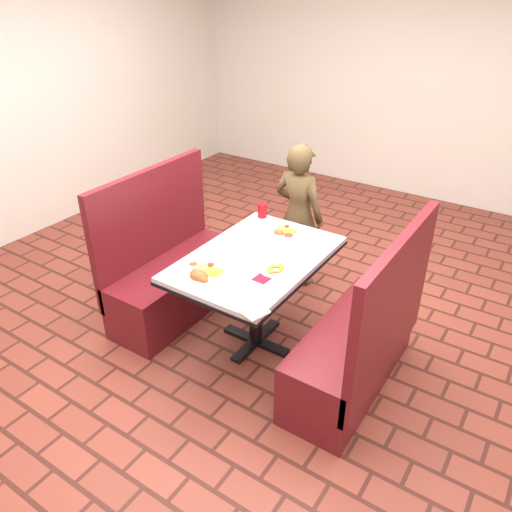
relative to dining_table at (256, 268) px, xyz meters
The scene contains 15 objects.
room 1.26m from the dining_table, ahead, with size 7.00×7.04×2.82m.
dining_table is the anchor object (origin of this frame).
booth_bench_left 0.86m from the dining_table, behind, with size 0.47×1.20×1.17m.
booth_bench_right 0.86m from the dining_table, ahead, with size 0.47×1.20×1.17m.
diner_person 0.98m from the dining_table, 101.78° to the left, with size 0.46×0.30×1.26m, color brown.
near_dinner_plate 0.43m from the dining_table, 108.24° to the right, with size 0.30×0.30×0.09m.
far_dinner_plate 0.42m from the dining_table, 90.84° to the left, with size 0.24×0.24×0.06m.
plantain_plate 0.25m from the dining_table, 25.63° to the right, with size 0.19×0.19×0.03m.
maroon_napkin 0.31m from the dining_table, 49.05° to the right, with size 0.10×0.10×0.00m, color maroon.
spoon_utensil 0.25m from the dining_table, 37.53° to the right, with size 0.01×0.13×0.00m, color silver.
red_tumbler 0.65m from the dining_table, 119.05° to the left, with size 0.07×0.07×0.11m, color red.
paper_napkin 0.64m from the dining_table, 58.89° to the right, with size 0.18×0.14×0.01m, color white.
knife_utensil 0.36m from the dining_table, 102.61° to the right, with size 0.01×0.18×0.00m, color silver.
fork_utensil 0.45m from the dining_table, 106.68° to the right, with size 0.01×0.15×0.00m, color silver.
lettuce_shreds 0.12m from the dining_table, 56.31° to the left, with size 0.28×0.32×0.00m, color #96C54F, non-canonical shape.
Camera 1 is at (1.63, -2.46, 2.43)m, focal length 35.00 mm.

